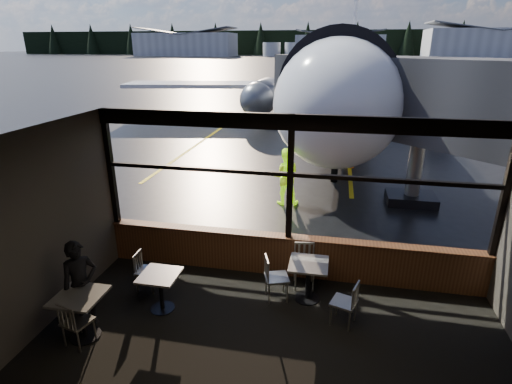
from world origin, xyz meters
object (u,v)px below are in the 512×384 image
(cafe_table_near, at_px, (308,281))
(chair_near_e, at_px, (344,303))
(cone_nose, at_px, (350,161))
(chair_near_w, at_px, (277,278))
(cafe_table_left, at_px, (83,316))
(chair_left_s, at_px, (78,322))
(chair_mid_w, at_px, (147,271))
(chair_near_n, at_px, (304,267))
(passenger, at_px, (81,285))
(cafe_table_mid, at_px, (161,292))
(airliner, at_px, (351,30))
(ground_crew, at_px, (285,176))
(jet_bridge, at_px, (427,126))

(cafe_table_near, height_order, chair_near_e, chair_near_e)
(cone_nose, bearing_deg, cafe_table_near, -96.03)
(chair_near_e, distance_m, chair_near_w, 1.38)
(cafe_table_left, bearing_deg, chair_left_s, -83.96)
(chair_mid_w, bearing_deg, chair_near_w, 92.25)
(cafe_table_left, xyz_separation_m, chair_near_e, (4.34, 1.24, 0.01))
(cafe_table_near, bearing_deg, chair_near_n, 103.85)
(passenger, bearing_deg, chair_near_w, -24.46)
(chair_near_e, bearing_deg, cafe_table_left, 124.20)
(chair_near_e, bearing_deg, cafe_table_mid, 112.66)
(airliner, height_order, cafe_table_mid, airliner)
(airliner, height_order, cafe_table_left, airliner)
(airliner, relative_size, cafe_table_mid, 47.92)
(cafe_table_mid, bearing_deg, chair_left_s, -130.20)
(cafe_table_mid, height_order, chair_near_e, chair_near_e)
(chair_left_s, bearing_deg, chair_near_w, 46.24)
(airliner, height_order, chair_near_w, airliner)
(airliner, relative_size, passenger, 22.37)
(chair_left_s, xyz_separation_m, ground_crew, (2.53, 7.00, 0.46))
(cafe_table_mid, distance_m, chair_near_n, 2.87)
(passenger, bearing_deg, cafe_table_mid, -18.63)
(jet_bridge, height_order, cafe_table_near, jet_bridge)
(chair_near_n, xyz_separation_m, chair_left_s, (-3.53, -2.43, -0.04))
(cafe_table_near, bearing_deg, jet_bridge, 63.89)
(cafe_table_near, distance_m, cafe_table_left, 4.09)
(cafe_table_left, height_order, chair_mid_w, cafe_table_left)
(chair_near_n, distance_m, passenger, 4.22)
(chair_near_e, height_order, chair_left_s, chair_near_e)
(cafe_table_near, relative_size, chair_left_s, 0.94)
(airliner, relative_size, cafe_table_left, 43.60)
(chair_mid_w, xyz_separation_m, passenger, (-0.60, -1.24, 0.40))
(jet_bridge, relative_size, chair_near_e, 12.59)
(jet_bridge, distance_m, passenger, 10.60)
(passenger, distance_m, ground_crew, 7.07)
(chair_left_s, relative_size, ground_crew, 0.48)
(chair_near_w, distance_m, chair_left_s, 3.59)
(airliner, xyz_separation_m, chair_mid_w, (-4.08, -20.14, -5.19))
(chair_near_w, bearing_deg, chair_near_n, 117.59)
(cafe_table_mid, xyz_separation_m, ground_crew, (1.57, 5.86, 0.51))
(airliner, distance_m, cafe_table_near, 20.54)
(chair_left_s, bearing_deg, cafe_table_near, 42.87)
(cafe_table_near, relative_size, chair_near_n, 0.87)
(ground_crew, bearing_deg, chair_near_w, 87.99)
(jet_bridge, relative_size, cafe_table_left, 13.03)
(airliner, height_order, jet_bridge, airliner)
(jet_bridge, height_order, cafe_table_left, jet_bridge)
(cafe_table_near, distance_m, ground_crew, 5.14)
(chair_near_n, bearing_deg, passenger, 19.51)
(jet_bridge, xyz_separation_m, chair_near_n, (-3.21, -5.90, -1.93))
(cafe_table_left, relative_size, chair_left_s, 0.97)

